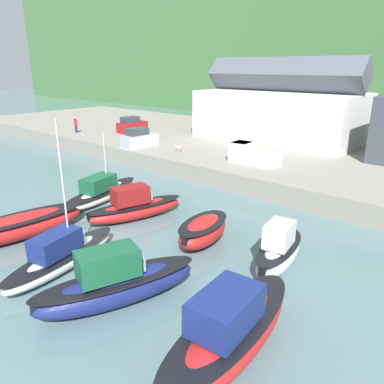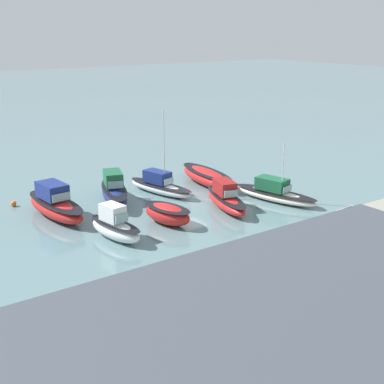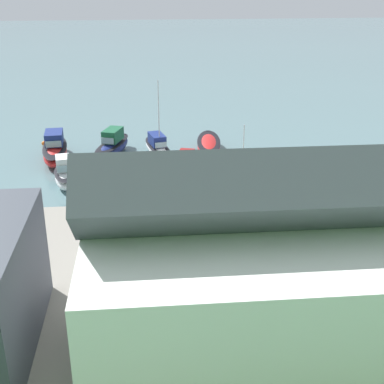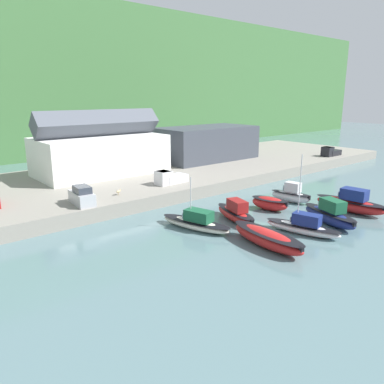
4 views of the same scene
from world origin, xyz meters
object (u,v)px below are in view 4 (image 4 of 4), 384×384
at_px(moored_boat_4, 267,238).
at_px(pickup_truck_1, 330,152).
at_px(moored_boat_0, 196,222).
at_px(moored_boat_3, 291,195).
at_px(moored_boat_5, 303,226).
at_px(pickup_truck_0, 169,178).
at_px(moored_boat_1, 236,213).
at_px(moored_boat_2, 270,203).
at_px(moored_boat_7, 350,203).
at_px(parked_car_1, 82,196).
at_px(dog_on_quay, 119,191).
at_px(moored_boat_6, 330,215).

xyz_separation_m(moored_boat_4, pickup_truck_1, (43.70, 19.28, 1.69)).
relative_size(moored_boat_0, moored_boat_3, 1.53).
height_order(moored_boat_4, moored_boat_5, moored_boat_5).
distance_m(moored_boat_0, pickup_truck_0, 14.23).
relative_size(moored_boat_1, moored_boat_2, 1.49).
distance_m(moored_boat_1, moored_boat_5, 7.52).
distance_m(moored_boat_5, moored_boat_7, 10.69).
relative_size(moored_boat_2, parked_car_1, 1.16).
xyz_separation_m(moored_boat_5, pickup_truck_1, (38.29, 19.50, 1.74)).
distance_m(moored_boat_1, moored_boat_3, 11.16).
distance_m(moored_boat_2, moored_boat_7, 9.55).
bearing_deg(parked_car_1, dog_on_quay, 15.66).
distance_m(moored_boat_2, moored_boat_6, 7.49).
height_order(moored_boat_7, parked_car_1, parked_car_1).
height_order(moored_boat_0, parked_car_1, moored_boat_0).
xyz_separation_m(moored_boat_4, dog_on_quay, (-4.36, 19.62, 1.33)).
relative_size(parked_car_1, dog_on_quay, 5.00).
bearing_deg(moored_boat_4, parked_car_1, 122.92).
distance_m(moored_boat_2, moored_boat_5, 8.31).
xyz_separation_m(moored_boat_3, dog_on_quay, (-18.61, 12.04, 1.17)).
xyz_separation_m(moored_boat_4, moored_boat_6, (10.23, -0.30, 0.22)).
relative_size(moored_boat_6, pickup_truck_0, 1.66).
relative_size(moored_boat_1, moored_boat_7, 0.88).
relative_size(moored_boat_6, pickup_truck_1, 1.69).
relative_size(moored_boat_0, moored_boat_2, 1.71).
bearing_deg(parked_car_1, pickup_truck_0, 13.10).
height_order(moored_boat_1, moored_boat_2, moored_boat_1).
height_order(pickup_truck_0, dog_on_quay, pickup_truck_0).
bearing_deg(moored_boat_0, moored_boat_5, -62.08).
bearing_deg(moored_boat_1, moored_boat_3, 19.56).
height_order(moored_boat_2, moored_boat_3, moored_boat_3).
xyz_separation_m(moored_boat_2, dog_on_quay, (-13.67, 12.49, 1.30)).
distance_m(moored_boat_2, dog_on_quay, 18.56).
bearing_deg(pickup_truck_0, moored_boat_3, -145.65).
bearing_deg(moored_boat_1, moored_boat_4, -97.90).
xyz_separation_m(moored_boat_6, parked_car_1, (-19.75, 18.96, 1.57)).
xyz_separation_m(pickup_truck_0, dog_on_quay, (-8.44, -0.95, -0.36)).
relative_size(moored_boat_3, pickup_truck_0, 1.17).
relative_size(moored_boat_7, parked_car_1, 1.97).
bearing_deg(moored_boat_1, pickup_truck_0, 102.24).
bearing_deg(moored_boat_2, dog_on_quay, 126.58).
bearing_deg(pickup_truck_1, parked_car_1, 91.08).
bearing_deg(parked_car_1, moored_boat_0, -50.03).
height_order(moored_boat_2, moored_boat_6, moored_boat_6).
height_order(moored_boat_5, pickup_truck_0, moored_boat_5).
height_order(moored_boat_3, moored_boat_6, moored_boat_6).
xyz_separation_m(moored_boat_3, moored_boat_7, (1.83, -7.18, 0.10)).
bearing_deg(parked_car_1, moored_boat_7, -30.39).
xyz_separation_m(moored_boat_7, dog_on_quay, (-20.44, 19.21, 1.08)).
bearing_deg(moored_boat_6, moored_boat_4, -162.24).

